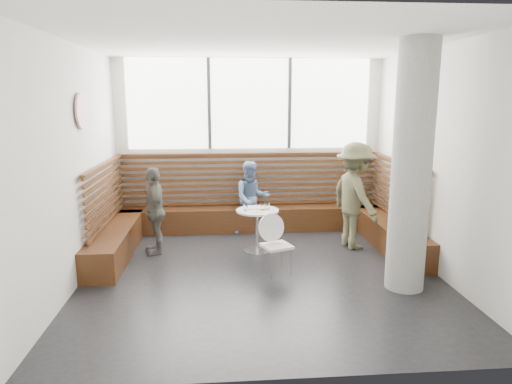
{
  "coord_description": "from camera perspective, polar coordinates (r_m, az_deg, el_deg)",
  "views": [
    {
      "loc": [
        -0.58,
        -6.14,
        2.47
      ],
      "look_at": [
        0.0,
        1.0,
        1.0
      ],
      "focal_mm": 32.0,
      "sensor_mm": 36.0,
      "label": 1
    }
  ],
  "objects": [
    {
      "name": "room",
      "position": [
        6.23,
        0.74,
        3.58
      ],
      "size": [
        5.0,
        5.0,
        3.2
      ],
      "color": "silver",
      "rests_on": "ground"
    },
    {
      "name": "plate_far",
      "position": [
        7.46,
        0.56,
        -1.99
      ],
      "size": [
        0.19,
        0.19,
        0.01
      ],
      "primitive_type": "cylinder",
      "color": "white",
      "rests_on": "cafe_table"
    },
    {
      "name": "booth",
      "position": [
        8.2,
        -0.44,
        -2.98
      ],
      "size": [
        5.0,
        2.5,
        1.44
      ],
      "color": "#3A1F0E",
      "rests_on": "ground"
    },
    {
      "name": "child_left",
      "position": [
        7.52,
        -12.56,
        -2.26
      ],
      "size": [
        0.53,
        0.88,
        1.41
      ],
      "primitive_type": "imported",
      "rotation": [
        0.0,
        0.0,
        -1.33
      ],
      "color": "#5E5D55",
      "rests_on": "ground"
    },
    {
      "name": "wall_art",
      "position": [
        6.81,
        -20.98,
        9.41
      ],
      "size": [
        0.03,
        0.5,
        0.5
      ],
      "primitive_type": "cylinder",
      "rotation": [
        0.0,
        1.57,
        0.0
      ],
      "color": "white",
      "rests_on": "room"
    },
    {
      "name": "adult_man",
      "position": [
        7.74,
        12.28,
        -0.47
      ],
      "size": [
        0.95,
        1.28,
        1.78
      ],
      "primitive_type": "imported",
      "rotation": [
        0.0,
        0.0,
        1.85
      ],
      "color": "brown",
      "rests_on": "ground"
    },
    {
      "name": "cafe_chair",
      "position": [
        6.56,
        2.53,
        -5.93
      ],
      "size": [
        0.41,
        0.4,
        0.85
      ],
      "rotation": [
        0.0,
        0.0,
        0.37
      ],
      "color": "white",
      "rests_on": "ground"
    },
    {
      "name": "child_back",
      "position": [
        8.35,
        -0.54,
        -0.79
      ],
      "size": [
        0.73,
        0.6,
        1.36
      ],
      "primitive_type": "imported",
      "rotation": [
        0.0,
        0.0,
        0.14
      ],
      "color": "#5E76A3",
      "rests_on": "ground"
    },
    {
      "name": "cafe_table",
      "position": [
        7.41,
        0.17,
        -3.75
      ],
      "size": [
        0.69,
        0.69,
        0.71
      ],
      "color": "silver",
      "rests_on": "ground"
    },
    {
      "name": "glass_left",
      "position": [
        7.3,
        -1.3,
        -1.95
      ],
      "size": [
        0.07,
        0.07,
        0.1
      ],
      "primitive_type": "cylinder",
      "color": "white",
      "rests_on": "cafe_table"
    },
    {
      "name": "plate_near",
      "position": [
        7.45,
        -0.58,
        -2.01
      ],
      "size": [
        0.2,
        0.2,
        0.01
      ],
      "primitive_type": "cylinder",
      "color": "white",
      "rests_on": "cafe_table"
    },
    {
      "name": "menu_card",
      "position": [
        7.24,
        0.78,
        -2.47
      ],
      "size": [
        0.23,
        0.2,
        0.0
      ],
      "primitive_type": "cube",
      "rotation": [
        0.0,
        0.0,
        -0.4
      ],
      "color": "#A5C64C",
      "rests_on": "cafe_table"
    },
    {
      "name": "glass_mid",
      "position": [
        7.33,
        0.87,
        -1.83
      ],
      "size": [
        0.07,
        0.07,
        0.11
      ],
      "primitive_type": "cylinder",
      "color": "white",
      "rests_on": "cafe_table"
    },
    {
      "name": "glass_right",
      "position": [
        7.4,
        1.49,
        -1.74
      ],
      "size": [
        0.07,
        0.07,
        0.11
      ],
      "primitive_type": "cylinder",
      "color": "white",
      "rests_on": "cafe_table"
    },
    {
      "name": "concrete_column",
      "position": [
        6.11,
        18.86,
        2.78
      ],
      "size": [
        0.5,
        0.5,
        3.2
      ],
      "primitive_type": "cylinder",
      "color": "gray",
      "rests_on": "ground"
    }
  ]
}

